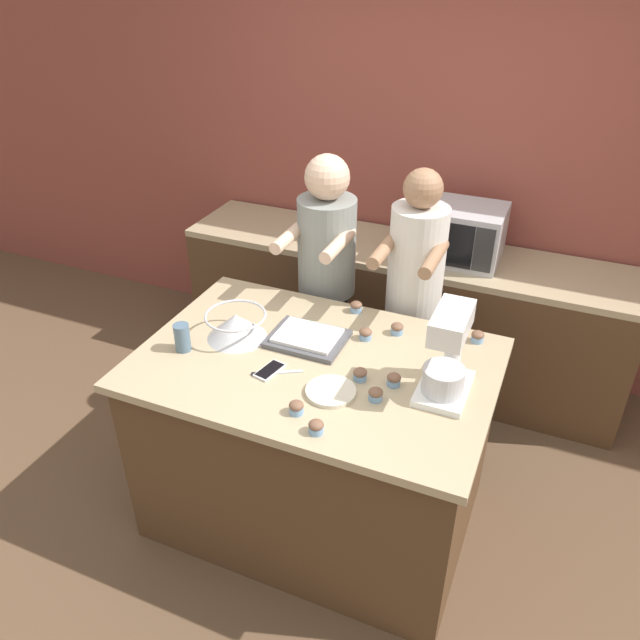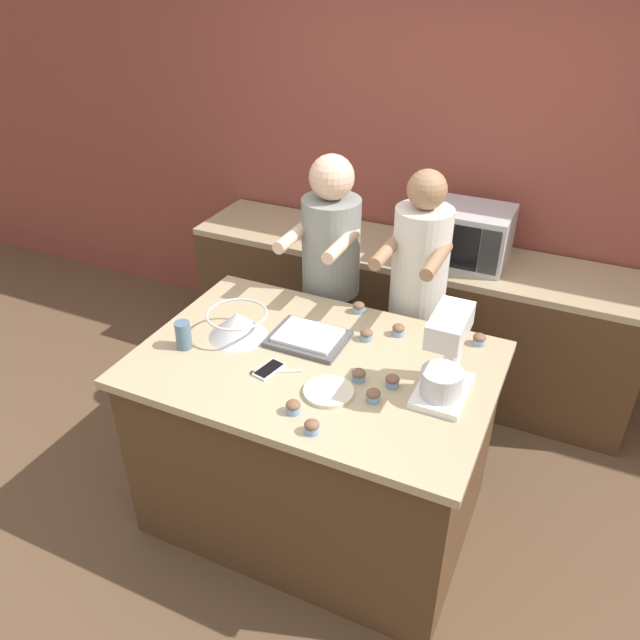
{
  "view_description": "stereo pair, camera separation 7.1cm",
  "coord_description": "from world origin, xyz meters",
  "views": [
    {
      "loc": [
        0.9,
        -2.05,
        2.55
      ],
      "look_at": [
        0.0,
        0.05,
        1.14
      ],
      "focal_mm": 35.0,
      "sensor_mm": 36.0,
      "label": 1
    },
    {
      "loc": [
        0.96,
        -2.02,
        2.55
      ],
      "look_at": [
        0.0,
        0.05,
        1.14
      ],
      "focal_mm": 35.0,
      "sensor_mm": 36.0,
      "label": 2
    }
  ],
  "objects": [
    {
      "name": "cupcake_4",
      "position": [
        0.33,
        -0.15,
        0.98
      ],
      "size": [
        0.06,
        0.06,
        0.06
      ],
      "color": "#759EC6",
      "rests_on": "island_counter"
    },
    {
      "name": "small_plate",
      "position": [
        0.15,
        -0.18,
        0.97
      ],
      "size": [
        0.21,
        0.21,
        0.02
      ],
      "color": "beige",
      "rests_on": "island_counter"
    },
    {
      "name": "stand_mixer",
      "position": [
        0.57,
        0.0,
        1.13
      ],
      "size": [
        0.2,
        0.3,
        0.39
      ],
      "color": "white",
      "rests_on": "island_counter"
    },
    {
      "name": "microwave_oven",
      "position": [
        0.31,
        1.37,
        1.07
      ],
      "size": [
        0.52,
        0.38,
        0.33
      ],
      "color": "#B7B7BC",
      "rests_on": "back_counter"
    },
    {
      "name": "knife",
      "position": [
        -0.13,
        -0.16,
        0.96
      ],
      "size": [
        0.2,
        0.12,
        0.01
      ],
      "color": "#BCBCC1",
      "rests_on": "island_counter"
    },
    {
      "name": "mixing_bowl",
      "position": [
        -0.41,
        0.03,
        1.02
      ],
      "size": [
        0.28,
        0.28,
        0.12
      ],
      "color": "#BCBCC1",
      "rests_on": "island_counter"
    },
    {
      "name": "cupcake_2",
      "position": [
        0.37,
        -0.03,
        0.98
      ],
      "size": [
        0.06,
        0.06,
        0.06
      ],
      "color": "#759EC6",
      "rests_on": "island_counter"
    },
    {
      "name": "ground_plane",
      "position": [
        0.0,
        0.0,
        0.0
      ],
      "size": [
        16.0,
        16.0,
        0.0
      ],
      "primitive_type": "plane",
      "color": "brown"
    },
    {
      "name": "person_right",
      "position": [
        0.24,
        0.72,
        0.87
      ],
      "size": [
        0.31,
        0.48,
        1.63
      ],
      "color": "#232328",
      "rests_on": "ground_plane"
    },
    {
      "name": "cupcake_1",
      "position": [
        0.26,
        0.35,
        0.98
      ],
      "size": [
        0.06,
        0.06,
        0.06
      ],
      "color": "#759EC6",
      "rests_on": "island_counter"
    },
    {
      "name": "cupcake_5",
      "position": [
        0.19,
        -0.43,
        0.98
      ],
      "size": [
        0.06,
        0.06,
        0.06
      ],
      "color": "#759EC6",
      "rests_on": "island_counter"
    },
    {
      "name": "back_wall",
      "position": [
        0.0,
        1.72,
        1.35
      ],
      "size": [
        10.0,
        0.06,
        2.7
      ],
      "color": "brown",
      "rests_on": "ground_plane"
    },
    {
      "name": "cupcake_8",
      "position": [
        0.14,
        0.25,
        0.98
      ],
      "size": [
        0.06,
        0.06,
        0.06
      ],
      "color": "#759EC6",
      "rests_on": "island_counter"
    },
    {
      "name": "cupcake_0",
      "position": [
        0.07,
        -0.35,
        0.98
      ],
      "size": [
        0.06,
        0.06,
        0.06
      ],
      "color": "#759EC6",
      "rests_on": "island_counter"
    },
    {
      "name": "cupcake_6",
      "position": [
        0.02,
        0.46,
        0.98
      ],
      "size": [
        0.06,
        0.06,
        0.06
      ],
      "color": "#759EC6",
      "rests_on": "island_counter"
    },
    {
      "name": "drinking_glass",
      "position": [
        -0.58,
        -0.15,
        1.02
      ],
      "size": [
        0.07,
        0.07,
        0.13
      ],
      "color": "slate",
      "rests_on": "island_counter"
    },
    {
      "name": "island_counter",
      "position": [
        0.0,
        0.0,
        0.48
      ],
      "size": [
        1.56,
        1.05,
        0.96
      ],
      "color": "#4C331E",
      "rests_on": "ground_plane"
    },
    {
      "name": "cupcake_3",
      "position": [
        0.23,
        -0.05,
        0.98
      ],
      "size": [
        0.06,
        0.06,
        0.06
      ],
      "color": "#759EC6",
      "rests_on": "island_counter"
    },
    {
      "name": "back_counter",
      "position": [
        0.0,
        1.37,
        0.45
      ],
      "size": [
        2.8,
        0.6,
        0.9
      ],
      "color": "#4C331E",
      "rests_on": "ground_plane"
    },
    {
      "name": "cupcake_7",
      "position": [
        0.62,
        0.43,
        0.98
      ],
      "size": [
        0.06,
        0.06,
        0.06
      ],
      "color": "#759EC6",
      "rests_on": "island_counter"
    },
    {
      "name": "person_left",
      "position": [
        -0.25,
        0.72,
        0.88
      ],
      "size": [
        0.33,
        0.49,
        1.64
      ],
      "color": "#232328",
      "rests_on": "ground_plane"
    },
    {
      "name": "baking_tray",
      "position": [
        -0.09,
        0.13,
        0.97
      ],
      "size": [
        0.34,
        0.27,
        0.04
      ],
      "color": "#4C4C51",
      "rests_on": "island_counter"
    },
    {
      "name": "cell_phone",
      "position": [
        -0.15,
        -0.15,
        0.96
      ],
      "size": [
        0.1,
        0.16,
        0.01
      ],
      "color": "silver",
      "rests_on": "island_counter"
    }
  ]
}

